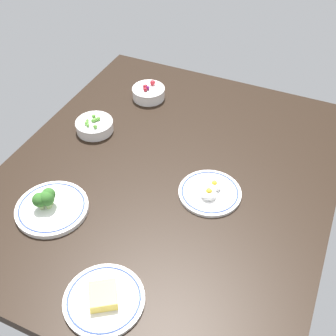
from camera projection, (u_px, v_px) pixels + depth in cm
name	position (u px, v px, depth cm)	size (l,w,h in cm)	color
dining_table	(168.00, 177.00, 142.66)	(127.19, 107.15, 4.00)	black
plate_broccoli	(50.00, 206.00, 127.94)	(22.23, 22.23, 7.85)	white
plate_cheese	(104.00, 299.00, 106.57)	(20.84, 20.84, 4.04)	white
bowl_berries	(149.00, 92.00, 171.38)	(13.34, 13.34, 6.38)	white
plate_eggs	(210.00, 192.00, 133.37)	(19.99, 19.99, 4.64)	white
bowl_peas	(94.00, 126.00, 155.95)	(13.89, 13.89, 5.40)	white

